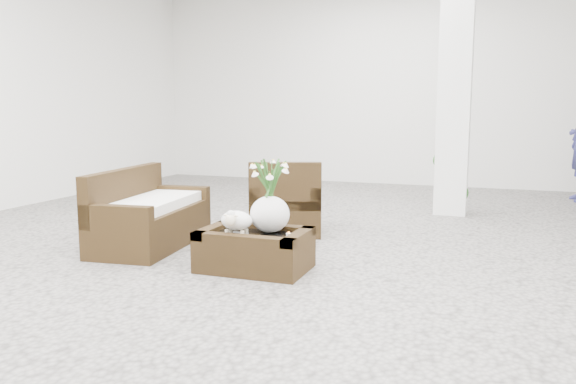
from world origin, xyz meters
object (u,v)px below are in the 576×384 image
(loveseat, at_px, (151,208))
(topiary, at_px, (448,161))
(armchair, at_px, (285,196))
(coffee_table, at_px, (255,252))

(loveseat, relative_size, topiary, 1.04)
(armchair, xyz_separation_m, topiary, (1.57, 1.84, 0.29))
(armchair, xyz_separation_m, loveseat, (-1.04, -1.04, -0.02))
(topiary, bearing_deg, armchair, -130.50)
(loveseat, bearing_deg, coffee_table, -114.98)
(coffee_table, xyz_separation_m, armchair, (-0.27, 1.49, 0.25))
(armchair, bearing_deg, coffee_table, 80.68)
(loveseat, height_order, topiary, topiary)
(coffee_table, relative_size, topiary, 0.65)
(armchair, bearing_deg, topiary, -150.21)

